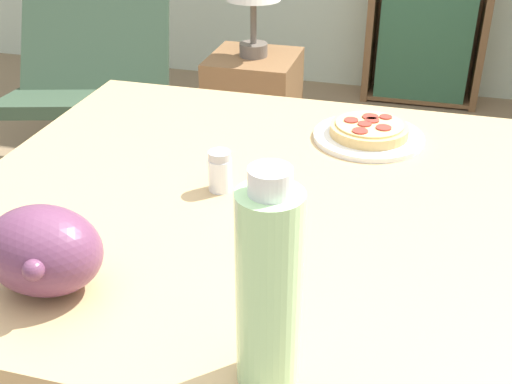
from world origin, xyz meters
TOP-DOWN VIEW (x-y plane):
  - dining_table at (-0.04, -0.14)m, footprint 1.06×0.92m
  - pizza_on_plate at (0.08, 0.14)m, footprint 0.22×0.22m
  - grape_bunch at (-0.28, -0.45)m, footprint 0.16×0.14m
  - drink_bottle at (0.04, -0.52)m, footprint 0.07×0.07m
  - salt_shaker at (-0.14, -0.13)m, footprint 0.04×0.04m
  - lounge_chair_near at (-1.17, 1.26)m, footprint 0.78×0.90m
  - side_table at (-0.49, 1.33)m, footprint 0.34×0.34m

SIDE VIEW (x-z plane):
  - side_table at x=-0.49m, z-range 0.00..0.54m
  - lounge_chair_near at x=-1.17m, z-range -0.15..0.73m
  - dining_table at x=-0.04m, z-range 0.28..1.06m
  - pizza_on_plate at x=0.08m, z-range 0.77..0.81m
  - salt_shaker at x=-0.14m, z-range 0.78..0.85m
  - grape_bunch at x=-0.28m, z-range 0.78..0.90m
  - drink_bottle at x=0.04m, z-range 0.77..1.03m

